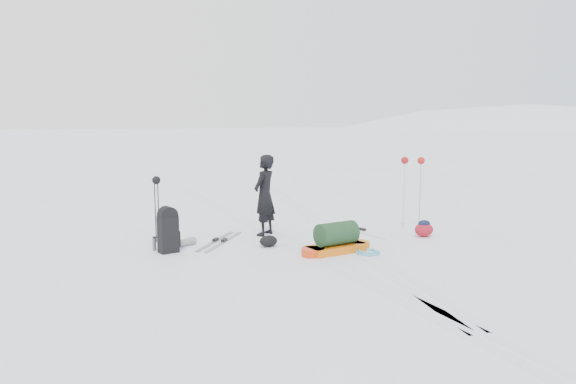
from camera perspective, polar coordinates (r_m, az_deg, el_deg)
name	(u,v)px	position (r m, az deg, el deg)	size (l,w,h in m)	color
ground	(289,242)	(10.55, 0.11, -5.12)	(200.00, 200.00, 0.00)	white
ski_tracks	(302,231)	(11.56, 1.46, -3.97)	(3.38, 17.97, 0.01)	silver
skier	(265,195)	(11.05, -2.40, -0.32)	(0.58, 0.38, 1.60)	black
pulk_sled	(336,241)	(9.77, 4.94, -4.96)	(1.44, 0.69, 0.53)	#D5610C
expedition_rucksack	(170,231)	(9.96, -11.87, -3.86)	(0.76, 0.70, 0.81)	black
ski_poles_black	(156,188)	(10.64, -13.22, 0.37)	(0.15, 0.16, 1.25)	black
ski_poles_silver	(413,169)	(11.90, 12.55, 2.32)	(0.43, 0.33, 1.51)	silver
touring_skis_grey	(220,241)	(10.66, -6.94, -4.97)	(1.20, 1.57, 0.06)	#9CA0A4
touring_skis_white	(359,231)	(11.60, 7.24, -3.94)	(0.62, 1.71, 0.06)	silver
rope_coil	(368,252)	(9.80, 8.13, -6.05)	(0.46, 0.46, 0.05)	#509EC3
small_daypack	(424,229)	(11.32, 13.65, -3.63)	(0.48, 0.46, 0.33)	maroon
thermos_pair	(157,243)	(10.23, -13.19, -5.05)	(0.18, 0.23, 0.25)	#595B61
stuff_sack	(268,241)	(10.18, -2.00, -5.00)	(0.36, 0.29, 0.21)	black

